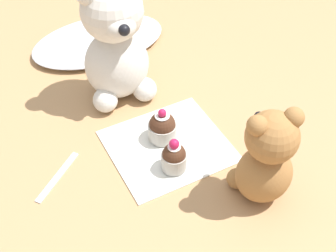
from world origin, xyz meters
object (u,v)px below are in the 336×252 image
object	(u,v)px
teddy_bear_cream	(115,43)
teaspoon	(58,176)
cupcake_near_cream_bear	(164,127)
cupcake_near_tan_bear	(174,157)
teddy_bear_tan	(266,158)

from	to	relation	value
teddy_bear_cream	teaspoon	size ratio (longest dim) A/B	2.17
teddy_bear_cream	teaspoon	bearing A→B (deg)	-135.73
cupcake_near_cream_bear	teaspoon	size ratio (longest dim) A/B	0.57
cupcake_near_tan_bear	cupcake_near_cream_bear	bearing A→B (deg)	76.07
teddy_bear_cream	teddy_bear_tan	size ratio (longest dim) A/B	1.39
teddy_bear_cream	cupcake_near_cream_bear	xyz separation A→B (m)	(0.02, -0.16, -0.10)
teddy_bear_cream	cupcake_near_tan_bear	bearing A→B (deg)	-84.83
teddy_bear_cream	cupcake_near_cream_bear	size ratio (longest dim) A/B	3.78
teddy_bear_cream	teddy_bear_tan	distance (m)	0.38
cupcake_near_cream_bear	cupcake_near_tan_bear	world-z (taller)	cupcake_near_cream_bear
teddy_bear_cream	cupcake_near_tan_bear	world-z (taller)	teddy_bear_cream
teddy_bear_cream	teaspoon	distance (m)	0.28
cupcake_near_tan_bear	teaspoon	bearing A→B (deg)	157.66
cupcake_near_tan_bear	teaspoon	size ratio (longest dim) A/B	0.56
teddy_bear_tan	cupcake_near_tan_bear	bearing A→B (deg)	-37.34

